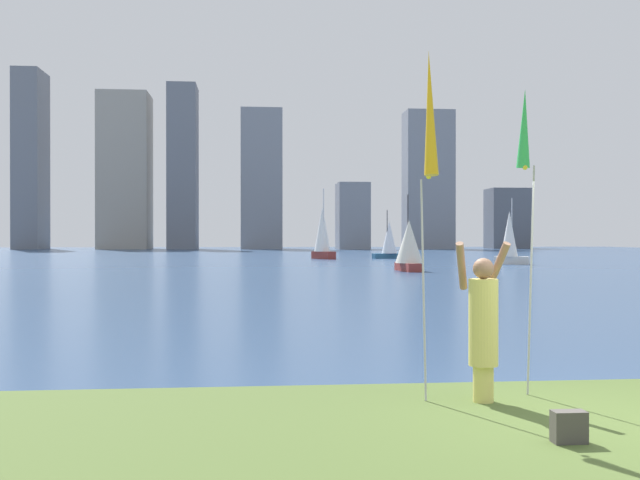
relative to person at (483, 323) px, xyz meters
The scene contains 16 objects.
ground 49.91m from the person, 88.70° to the left, with size 120.00×138.00×0.12m.
person is the anchor object (origin of this frame).
kite_flag_left 2.36m from the person, behind, with size 0.16×0.59×3.94m.
kite_flag_right 2.28m from the person, 32.96° to the left, with size 0.16×0.44×3.62m.
bag 1.86m from the person, 81.42° to the right, with size 0.30×0.16×0.29m.
sailboat_0 31.10m from the person, 79.29° to the left, with size 1.54×2.96×4.10m.
sailboat_1 52.44m from the person, 86.44° to the left, with size 1.90×2.74×5.77m.
sailboat_3 53.73m from the person, 80.42° to the left, with size 2.64×1.60×4.07m.
sailboat_4 42.03m from the person, 69.76° to the left, with size 2.35×1.78×4.41m.
skyline_tower_0 108.29m from the person, 108.66° to the left, with size 3.71×6.75×25.79m.
skyline_tower_1 104.57m from the person, 101.65° to the left, with size 7.18×7.16×22.70m.
skyline_tower_2 101.17m from the person, 97.11° to the left, with size 4.09×6.30×23.64m.
skyline_tower_3 101.85m from the person, 90.63° to the left, with size 6.00×7.11×20.45m.
skyline_tower_4 97.28m from the person, 82.97° to the left, with size 4.44×5.42×9.48m.
skyline_tower_5 101.01m from the person, 76.63° to the left, with size 6.97×4.66×20.17m.
skyline_tower_6 107.14m from the person, 70.19° to the left, with size 5.96×4.89×9.11m.
Camera 1 is at (-3.74, -7.02, 1.87)m, focal length 41.32 mm.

